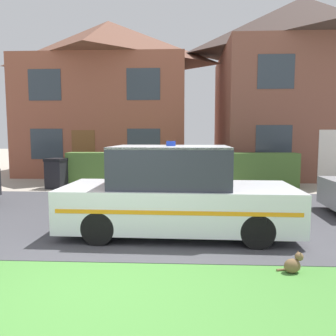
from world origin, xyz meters
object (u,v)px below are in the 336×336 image
(house_right, at_px, (300,86))
(wheelie_bin, at_px, (57,173))
(house_left, at_px, (110,96))
(cat, at_px, (294,264))
(police_car, at_px, (176,193))

(house_right, bearing_deg, wheelie_bin, -153.97)
(house_right, bearing_deg, house_left, 177.45)
(cat, height_order, house_left, house_left)
(wheelie_bin, bearing_deg, house_left, 93.59)
(cat, distance_m, house_right, 13.20)
(house_left, height_order, wheelie_bin, house_left)
(house_right, height_order, wheelie_bin, house_right)
(house_left, distance_m, wheelie_bin, 6.32)
(cat, relative_size, house_left, 0.04)
(cat, xyz_separation_m, wheelie_bin, (-6.03, 6.94, 0.42))
(police_car, bearing_deg, cat, -44.87)
(police_car, height_order, house_right, house_right)
(cat, distance_m, house_left, 13.88)
(police_car, distance_m, house_right, 12.14)
(cat, xyz_separation_m, house_right, (4.05, 11.86, 4.14))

